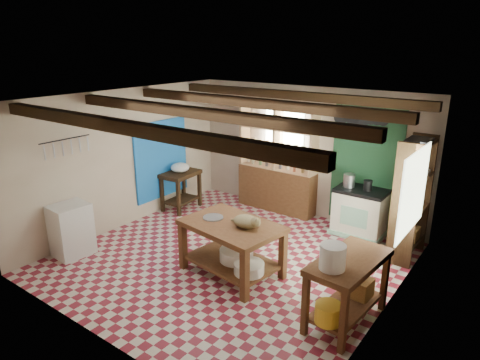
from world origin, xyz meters
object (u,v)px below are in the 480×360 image
Objects in this scene: work_table at (232,248)px; cat at (246,221)px; prep_table at (181,190)px; stove at (360,212)px; white_cabinet at (71,230)px; right_counter at (347,291)px.

work_table is 0.56m from cat.
prep_table is 2.03× the size of cat.
stove reaches higher than prep_table.
work_table is at bearing -34.92° from prep_table.
white_cabinet is at bearing -160.81° from cat.
stove is 2.73m from right_counter.
work_table is at bearing 27.13° from white_cabinet.
white_cabinet is at bearing -135.33° from stove.
work_table is 2.71m from stove.
right_counter reaches higher than stove.
cat is at bearing -32.24° from prep_table.
white_cabinet is (-2.51, -1.08, 0.03)m from work_table.
work_table is 1.62× the size of stove.
right_counter is 3.08× the size of cat.
right_counter is at bearing -6.71° from cat.
white_cabinet reaches higher than work_table.
right_counter reaches higher than work_table.
white_cabinet is (-3.55, -3.58, 0.00)m from stove.
white_cabinet is at bearing -94.31° from prep_table.
right_counter is at bearing 16.35° from white_cabinet.
work_table is 1.89m from right_counter.
cat is (0.25, 0.02, 0.50)m from work_table.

